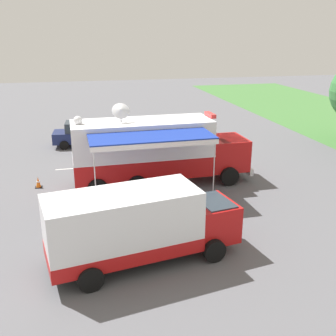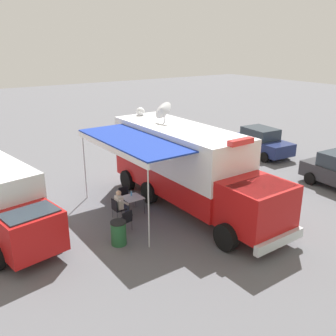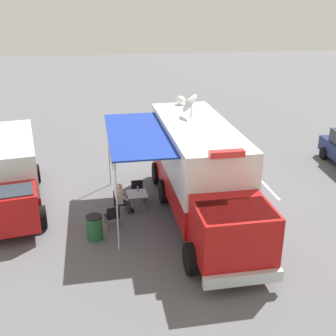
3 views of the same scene
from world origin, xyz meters
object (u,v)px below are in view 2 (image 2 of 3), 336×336
folding_chair_spare_by_truck (125,219)px  trash_bin (119,233)px  folding_table (132,198)px  traffic_cone (135,161)px  seated_responder (121,203)px  car_far_corner (261,142)px  folding_chair_at_table (117,207)px  water_bottle (131,193)px  command_truck (188,165)px  folding_chair_beside_table (125,195)px

folding_chair_spare_by_truck → trash_bin: bearing=47.8°
folding_table → trash_bin: 2.63m
trash_bin → traffic_cone: size_ratio=1.57×
folding_chair_spare_by_truck → seated_responder: size_ratio=0.70×
car_far_corner → trash_bin: bearing=21.3°
folding_table → folding_chair_spare_by_truck: bearing=51.4°
seated_responder → trash_bin: 2.18m
folding_chair_at_table → folding_chair_spare_by_truck: same height
water_bottle → trash_bin: water_bottle is taller
seated_responder → folding_table: bearing=-168.2°
command_truck → water_bottle: (2.34, -0.92, -1.11)m
folding_chair_spare_by_truck → traffic_cone: size_ratio=1.50×
water_bottle → folding_chair_spare_by_truck: (1.07, 1.45, -0.32)m
folding_chair_at_table → seated_responder: seated_responder is taller
trash_bin → car_far_corner: size_ratio=0.21×
folding_chair_at_table → folding_chair_beside_table: 1.32m
command_truck → traffic_cone: (-0.82, -6.23, -1.66)m
folding_table → folding_chair_beside_table: bearing=-95.4°
folding_table → seated_responder: seated_responder is taller
command_truck → seated_responder: 3.32m
trash_bin → folding_chair_spare_by_truck: bearing=-132.2°
folding_chair_at_table → traffic_cone: 6.90m
seated_responder → traffic_cone: bearing=-124.2°
folding_chair_at_table → command_truck: bearing=169.1°
folding_chair_beside_table → trash_bin: (1.77, 2.86, -0.06)m
command_truck → car_far_corner: (-8.71, -3.71, -1.06)m
folding_chair_spare_by_truck → traffic_cone: bearing=-122.0°
folding_chair_spare_by_truck → water_bottle: bearing=-126.3°
water_bottle → car_far_corner: bearing=-165.8°
folding_table → traffic_cone: bearing=-120.3°
trash_bin → folding_chair_beside_table: bearing=-121.7°
command_truck → folding_chair_spare_by_truck: 3.74m
folding_table → car_far_corner: bearing=-165.0°
folding_chair_beside_table → traffic_cone: folding_chair_beside_table is taller
folding_table → folding_chair_at_table: 0.83m
water_bottle → folding_chair_at_table: size_ratio=0.26×
folding_chair_at_table → folding_chair_spare_by_truck: size_ratio=1.00×
trash_bin → folding_chair_at_table: bearing=-115.3°
folding_table → folding_chair_spare_by_truck: folding_chair_spare_by_truck is taller
command_truck → seated_responder: size_ratio=7.64×
folding_chair_at_table → seated_responder: bearing=-178.6°
folding_chair_spare_by_truck → car_far_corner: car_far_corner is taller
traffic_cone → car_far_corner: car_far_corner is taller
folding_table → folding_chair_beside_table: 0.87m
folding_chair_beside_table → car_far_corner: car_far_corner is taller
folding_chair_spare_by_truck → car_far_corner: size_ratio=0.20×
traffic_cone → car_far_corner: (-7.89, 2.52, 0.60)m
folding_table → folding_chair_at_table: folding_chair_at_table is taller
folding_table → folding_chair_spare_by_truck: (1.02, 1.28, -0.16)m
folding_table → command_truck: bearing=162.7°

